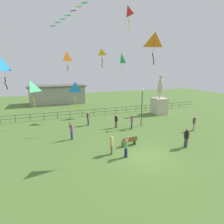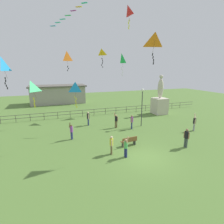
{
  "view_description": "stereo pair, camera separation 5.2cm",
  "coord_description": "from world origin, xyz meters",
  "px_view_note": "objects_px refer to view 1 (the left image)",
  "views": [
    {
      "loc": [
        -6.78,
        -11.08,
        6.75
      ],
      "look_at": [
        -0.83,
        5.28,
        2.52
      ],
      "focal_mm": 28.46,
      "sensor_mm": 36.0,
      "label": 1
    },
    {
      "loc": [
        -6.73,
        -11.1,
        6.75
      ],
      "look_at": [
        -0.83,
        5.28,
        2.52
      ],
      "focal_mm": 28.46,
      "sensor_mm": 36.0,
      "label": 2
    }
  ],
  "objects_px": {
    "person_3": "(112,144)",
    "kite_7": "(75,88)",
    "person_7": "(71,131)",
    "lamppost": "(142,99)",
    "kite_0": "(67,57)",
    "park_bench": "(129,141)",
    "kite_4": "(121,59)",
    "kite_2": "(31,88)",
    "kite_5": "(155,41)",
    "person_5": "(126,147)",
    "person_2": "(186,137)",
    "kite_1": "(127,11)",
    "person_4": "(132,121)",
    "person_6": "(88,118)",
    "kite_3": "(1,65)",
    "person_1": "(194,122)",
    "kite_6": "(101,53)",
    "statue_monument": "(159,103)",
    "person_0": "(116,120)"
  },
  "relations": [
    {
      "from": "person_7",
      "to": "kite_4",
      "type": "bearing_deg",
      "value": 43.52
    },
    {
      "from": "kite_6",
      "to": "person_2",
      "type": "bearing_deg",
      "value": -73.07
    },
    {
      "from": "person_1",
      "to": "kite_7",
      "type": "bearing_deg",
      "value": 159.56
    },
    {
      "from": "kite_2",
      "to": "kite_7",
      "type": "bearing_deg",
      "value": 36.59
    },
    {
      "from": "park_bench",
      "to": "person_3",
      "type": "relative_size",
      "value": 0.98
    },
    {
      "from": "lamppost",
      "to": "kite_0",
      "type": "relative_size",
      "value": 1.92
    },
    {
      "from": "park_bench",
      "to": "kite_4",
      "type": "height_order",
      "value": "kite_4"
    },
    {
      "from": "person_3",
      "to": "person_5",
      "type": "bearing_deg",
      "value": -44.62
    },
    {
      "from": "person_1",
      "to": "kite_6",
      "type": "distance_m",
      "value": 14.63
    },
    {
      "from": "person_1",
      "to": "kite_5",
      "type": "bearing_deg",
      "value": -162.23
    },
    {
      "from": "park_bench",
      "to": "kite_0",
      "type": "relative_size",
      "value": 0.65
    },
    {
      "from": "kite_2",
      "to": "park_bench",
      "type": "bearing_deg",
      "value": -19.14
    },
    {
      "from": "person_6",
      "to": "person_2",
      "type": "bearing_deg",
      "value": -53.81
    },
    {
      "from": "kite_6",
      "to": "kite_2",
      "type": "bearing_deg",
      "value": -136.93
    },
    {
      "from": "person_3",
      "to": "kite_7",
      "type": "bearing_deg",
      "value": 103.98
    },
    {
      "from": "lamppost",
      "to": "person_4",
      "type": "bearing_deg",
      "value": -158.94
    },
    {
      "from": "park_bench",
      "to": "kite_5",
      "type": "relative_size",
      "value": 0.66
    },
    {
      "from": "person_7",
      "to": "kite_5",
      "type": "distance_m",
      "value": 10.91
    },
    {
      "from": "kite_2",
      "to": "kite_7",
      "type": "xyz_separation_m",
      "value": [
        4.11,
        3.05,
        -0.46
      ]
    },
    {
      "from": "person_4",
      "to": "kite_6",
      "type": "bearing_deg",
      "value": 103.39
    },
    {
      "from": "kite_7",
      "to": "person_3",
      "type": "bearing_deg",
      "value": -76.02
    },
    {
      "from": "person_0",
      "to": "person_3",
      "type": "bearing_deg",
      "value": -114.28
    },
    {
      "from": "person_7",
      "to": "kite_0",
      "type": "bearing_deg",
      "value": 84.12
    },
    {
      "from": "person_4",
      "to": "person_6",
      "type": "bearing_deg",
      "value": 145.23
    },
    {
      "from": "statue_monument",
      "to": "person_6",
      "type": "bearing_deg",
      "value": -169.9
    },
    {
      "from": "kite_4",
      "to": "kite_2",
      "type": "bearing_deg",
      "value": -143.43
    },
    {
      "from": "kite_0",
      "to": "kite_3",
      "type": "relative_size",
      "value": 0.84
    },
    {
      "from": "person_1",
      "to": "kite_5",
      "type": "distance_m",
      "value": 10.84
    },
    {
      "from": "person_7",
      "to": "kite_7",
      "type": "bearing_deg",
      "value": 69.36
    },
    {
      "from": "person_1",
      "to": "person_2",
      "type": "height_order",
      "value": "person_1"
    },
    {
      "from": "kite_5",
      "to": "person_5",
      "type": "bearing_deg",
      "value": -163.67
    },
    {
      "from": "kite_1",
      "to": "person_5",
      "type": "bearing_deg",
      "value": -113.64
    },
    {
      "from": "person_6",
      "to": "person_0",
      "type": "bearing_deg",
      "value": -35.08
    },
    {
      "from": "kite_1",
      "to": "kite_4",
      "type": "xyz_separation_m",
      "value": [
        3.01,
        8.44,
        -3.81
      ]
    },
    {
      "from": "lamppost",
      "to": "kite_5",
      "type": "distance_m",
      "value": 8.38
    },
    {
      "from": "kite_0",
      "to": "person_7",
      "type": "bearing_deg",
      "value": -95.88
    },
    {
      "from": "person_1",
      "to": "person_6",
      "type": "relative_size",
      "value": 1.15
    },
    {
      "from": "person_6",
      "to": "person_7",
      "type": "xyz_separation_m",
      "value": [
        -2.51,
        -3.9,
        -0.07
      ]
    },
    {
      "from": "person_2",
      "to": "kite_5",
      "type": "relative_size",
      "value": 0.75
    },
    {
      "from": "kite_2",
      "to": "person_7",
      "type": "bearing_deg",
      "value": 9.9
    },
    {
      "from": "kite_4",
      "to": "park_bench",
      "type": "bearing_deg",
      "value": -109.16
    },
    {
      "from": "kite_3",
      "to": "kite_1",
      "type": "bearing_deg",
      "value": -9.16
    },
    {
      "from": "person_2",
      "to": "kite_4",
      "type": "xyz_separation_m",
      "value": [
        -0.56,
        13.47,
        7.12
      ]
    },
    {
      "from": "statue_monument",
      "to": "person_0",
      "type": "bearing_deg",
      "value": -154.91
    },
    {
      "from": "kite_2",
      "to": "kite_6",
      "type": "height_order",
      "value": "kite_6"
    },
    {
      "from": "kite_5",
      "to": "kite_7",
      "type": "xyz_separation_m",
      "value": [
        -5.15,
        6.85,
        -4.07
      ]
    },
    {
      "from": "lamppost",
      "to": "park_bench",
      "type": "distance_m",
      "value": 6.71
    },
    {
      "from": "kite_5",
      "to": "kite_3",
      "type": "bearing_deg",
      "value": 152.88
    },
    {
      "from": "person_2",
      "to": "person_4",
      "type": "relative_size",
      "value": 1.06
    },
    {
      "from": "person_2",
      "to": "person_5",
      "type": "height_order",
      "value": "person_5"
    }
  ]
}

